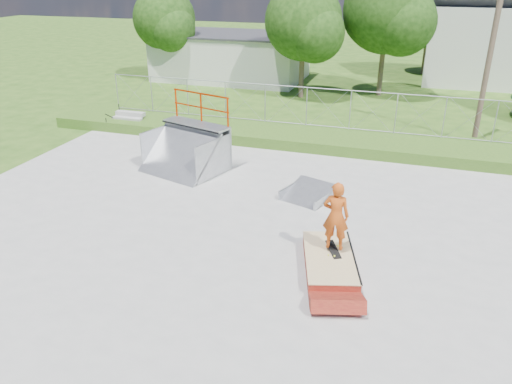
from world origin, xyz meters
TOP-DOWN VIEW (x-y plane):
  - ground at (0.00, 0.00)m, footprint 120.00×120.00m
  - concrete_pad at (0.00, 0.00)m, footprint 20.00×16.00m
  - grass_berm at (0.00, 9.50)m, footprint 24.00×3.00m
  - grind_box at (3.12, -0.46)m, footprint 1.94×2.87m
  - quarter_pipe at (-3.50, 4.67)m, footprint 3.42×3.13m
  - flat_bank_ramp at (1.63, 3.60)m, footprint 1.87×1.93m
  - skateboard at (3.17, -0.20)m, footprint 0.57×0.81m
  - skater at (3.17, -0.20)m, footprint 0.69×0.47m
  - concrete_stairs at (-8.50, 8.70)m, footprint 1.50×1.60m
  - chain_link_fence at (0.00, 10.50)m, footprint 20.00×0.06m
  - utility_building_flat at (-8.00, 22.00)m, footprint 10.00×6.00m
  - gable_house at (9.00, 26.00)m, footprint 8.40×6.08m
  - utility_pole at (7.50, 12.00)m, footprint 0.24×0.24m
  - tree_left_near at (-1.75, 17.83)m, footprint 4.76×4.48m
  - tree_center at (2.78, 19.81)m, footprint 5.44×5.12m
  - tree_left_far at (-11.77, 19.85)m, footprint 4.42×4.16m
  - tree_back_mid at (5.21, 27.86)m, footprint 4.08×3.84m

SIDE VIEW (x-z plane):
  - ground at x=0.00m, z-range 0.00..0.00m
  - concrete_pad at x=0.00m, z-range 0.00..0.04m
  - grind_box at x=3.12m, z-range 0.00..0.39m
  - flat_bank_ramp at x=1.63m, z-range 0.00..0.44m
  - grass_berm at x=0.00m, z-range 0.00..0.50m
  - concrete_stairs at x=-8.50m, z-range 0.00..0.80m
  - skateboard at x=3.17m, z-range 0.37..0.50m
  - skater at x=3.17m, z-range 0.43..2.29m
  - chain_link_fence at x=0.00m, z-range 0.50..2.30m
  - quarter_pipe at x=-3.50m, z-range 0.00..2.84m
  - utility_building_flat at x=-8.00m, z-range 0.00..3.00m
  - tree_back_mid at x=5.21m, z-range 0.78..6.48m
  - gable_house at x=9.00m, z-range -0.63..8.31m
  - tree_left_far at x=-11.77m, z-range 0.85..7.02m
  - utility_pole at x=7.50m, z-range 0.00..8.00m
  - tree_left_near at x=-1.75m, z-range 0.91..7.56m
  - tree_center at x=2.78m, z-range 1.05..8.65m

